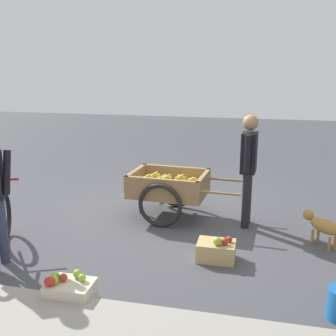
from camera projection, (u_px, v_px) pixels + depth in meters
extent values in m
plane|color=#47474C|center=(167.00, 215.00, 6.17)|extent=(24.00, 24.00, 0.00)
cube|color=#937047|center=(169.00, 191.00, 6.03)|extent=(1.15, 0.87, 0.10)
cube|color=#937047|center=(136.00, 177.00, 6.14)|extent=(0.11, 0.80, 0.24)
cube|color=#937047|center=(203.00, 183.00, 5.85)|extent=(0.11, 0.80, 0.24)
cube|color=#937047|center=(161.00, 187.00, 5.65)|extent=(1.10, 0.13, 0.24)
cube|color=#937047|center=(176.00, 174.00, 6.33)|extent=(1.10, 0.13, 0.24)
torus|color=black|center=(160.00, 206.00, 5.64)|extent=(0.64, 0.10, 0.64)
torus|color=black|center=(177.00, 188.00, 6.46)|extent=(0.64, 0.10, 0.64)
cylinder|color=#9E9EA8|center=(169.00, 196.00, 6.05)|extent=(0.10, 0.88, 0.04)
cylinder|color=#937047|center=(220.00, 193.00, 5.45)|extent=(0.55, 0.07, 0.04)
cylinder|color=#937047|center=(228.00, 180.00, 6.08)|extent=(0.55, 0.07, 0.04)
cylinder|color=#9E9EA8|center=(140.00, 202.00, 6.22)|extent=(0.04, 0.04, 0.35)
ellipsoid|color=gold|center=(159.00, 182.00, 5.96)|extent=(0.18, 0.09, 0.13)
ellipsoid|color=gold|center=(159.00, 182.00, 5.95)|extent=(0.19, 0.11, 0.10)
ellipsoid|color=gold|center=(158.00, 181.00, 5.94)|extent=(0.19, 0.10, 0.05)
ellipsoid|color=gold|center=(157.00, 181.00, 5.94)|extent=(0.19, 0.12, 0.10)
ellipsoid|color=gold|center=(156.00, 180.00, 5.94)|extent=(0.18, 0.09, 0.15)
ellipsoid|color=gold|center=(150.00, 179.00, 5.91)|extent=(0.17, 0.05, 0.15)
ellipsoid|color=gold|center=(149.00, 178.00, 5.90)|extent=(0.19, 0.05, 0.08)
ellipsoid|color=gold|center=(148.00, 178.00, 5.90)|extent=(0.19, 0.05, 0.09)
ellipsoid|color=gold|center=(147.00, 177.00, 5.90)|extent=(0.18, 0.07, 0.14)
ellipsoid|color=gold|center=(189.00, 187.00, 5.86)|extent=(0.17, 0.07, 0.15)
ellipsoid|color=gold|center=(187.00, 186.00, 5.86)|extent=(0.18, 0.05, 0.05)
ellipsoid|color=gold|center=(185.00, 185.00, 5.86)|extent=(0.18, 0.06, 0.15)
ellipsoid|color=gold|center=(175.00, 185.00, 5.83)|extent=(0.18, 0.10, 0.13)
ellipsoid|color=gold|center=(174.00, 184.00, 5.83)|extent=(0.19, 0.09, 0.08)
ellipsoid|color=gold|center=(173.00, 183.00, 5.82)|extent=(0.19, 0.08, 0.08)
ellipsoid|color=gold|center=(172.00, 183.00, 5.82)|extent=(0.18, 0.09, 0.15)
ellipsoid|color=gold|center=(155.00, 184.00, 5.81)|extent=(0.18, 0.07, 0.13)
ellipsoid|color=gold|center=(154.00, 184.00, 5.80)|extent=(0.19, 0.10, 0.08)
ellipsoid|color=gold|center=(153.00, 183.00, 5.80)|extent=(0.19, 0.08, 0.09)
ellipsoid|color=gold|center=(152.00, 182.00, 5.79)|extent=(0.18, 0.10, 0.14)
ellipsoid|color=gold|center=(157.00, 177.00, 6.07)|extent=(0.18, 0.09, 0.14)
ellipsoid|color=gold|center=(156.00, 176.00, 6.06)|extent=(0.19, 0.07, 0.08)
ellipsoid|color=gold|center=(155.00, 175.00, 6.06)|extent=(0.19, 0.05, 0.08)
ellipsoid|color=gold|center=(154.00, 175.00, 6.06)|extent=(0.18, 0.10, 0.15)
ellipsoid|color=gold|center=(182.00, 178.00, 5.87)|extent=(0.18, 0.10, 0.13)
ellipsoid|color=gold|center=(181.00, 178.00, 5.86)|extent=(0.19, 0.09, 0.04)
ellipsoid|color=gold|center=(179.00, 177.00, 5.86)|extent=(0.18, 0.08, 0.14)
ellipsoid|color=gold|center=(165.00, 180.00, 6.03)|extent=(0.18, 0.10, 0.13)
ellipsoid|color=gold|center=(164.00, 179.00, 6.03)|extent=(0.19, 0.05, 0.09)
ellipsoid|color=gold|center=(163.00, 178.00, 6.02)|extent=(0.19, 0.09, 0.08)
ellipsoid|color=gold|center=(162.00, 178.00, 6.02)|extent=(0.17, 0.05, 0.15)
ellipsoid|color=gold|center=(169.00, 180.00, 5.98)|extent=(0.18, 0.07, 0.14)
ellipsoid|color=gold|center=(168.00, 179.00, 5.97)|extent=(0.19, 0.07, 0.10)
ellipsoid|color=gold|center=(167.00, 178.00, 5.97)|extent=(0.18, 0.11, 0.05)
ellipsoid|color=gold|center=(167.00, 178.00, 5.96)|extent=(0.19, 0.10, 0.10)
ellipsoid|color=gold|center=(166.00, 177.00, 5.96)|extent=(0.19, 0.09, 0.14)
ellipsoid|color=gold|center=(194.00, 181.00, 6.10)|extent=(0.18, 0.06, 0.14)
ellipsoid|color=gold|center=(193.00, 181.00, 6.09)|extent=(0.19, 0.11, 0.08)
ellipsoid|color=gold|center=(192.00, 180.00, 6.09)|extent=(0.19, 0.07, 0.08)
ellipsoid|color=gold|center=(191.00, 180.00, 6.08)|extent=(0.18, 0.12, 0.13)
cylinder|color=black|center=(246.00, 201.00, 5.61)|extent=(0.11, 0.11, 0.78)
cylinder|color=black|center=(248.00, 196.00, 5.82)|extent=(0.11, 0.11, 0.78)
cube|color=black|center=(249.00, 152.00, 5.55)|extent=(0.22, 0.35, 0.55)
sphere|color=#9E704C|center=(251.00, 123.00, 5.45)|extent=(0.21, 0.21, 0.21)
cylinder|color=black|center=(247.00, 154.00, 5.34)|extent=(0.08, 0.09, 0.50)
cylinder|color=black|center=(251.00, 147.00, 5.75)|extent=(0.08, 0.15, 0.51)
torus|color=black|center=(4.00, 216.00, 5.23)|extent=(0.32, 0.63, 0.66)
cylinder|color=#333851|center=(2.00, 231.00, 4.61)|extent=(0.11, 0.11, 0.77)
cylinder|color=black|center=(7.00, 172.00, 4.46)|extent=(0.08, 0.18, 0.50)
ellipsoid|color=#AD7A38|center=(325.00, 226.00, 5.05)|extent=(0.43, 0.45, 0.18)
sphere|color=#AD7A38|center=(309.00, 215.00, 5.27)|extent=(0.14, 0.14, 0.14)
cylinder|color=#AD7A38|center=(312.00, 237.00, 5.18)|extent=(0.04, 0.04, 0.18)
cylinder|color=#AD7A38|center=(318.00, 235.00, 5.24)|extent=(0.04, 0.04, 0.18)
cylinder|color=#AD7A38|center=(329.00, 244.00, 4.96)|extent=(0.04, 0.04, 0.18)
cylinder|color=#AD7A38|center=(335.00, 242.00, 5.01)|extent=(0.04, 0.04, 0.18)
cube|color=tan|center=(216.00, 251.00, 4.74)|extent=(0.44, 0.32, 0.22)
sphere|color=#B23319|center=(216.00, 240.00, 4.68)|extent=(0.07, 0.07, 0.07)
sphere|color=#B23319|center=(225.00, 241.00, 4.64)|extent=(0.09, 0.09, 0.09)
sphere|color=#B23319|center=(229.00, 239.00, 4.71)|extent=(0.07, 0.07, 0.07)
sphere|color=#99BF33|center=(217.00, 241.00, 4.63)|extent=(0.10, 0.10, 0.10)
cube|color=beige|center=(71.00, 293.00, 3.87)|extent=(0.44, 0.32, 0.22)
sphere|color=#B23319|center=(51.00, 281.00, 3.78)|extent=(0.09, 0.09, 0.09)
sphere|color=red|center=(49.00, 281.00, 3.77)|extent=(0.09, 0.09, 0.09)
sphere|color=#B23319|center=(63.00, 277.00, 3.86)|extent=(0.08, 0.08, 0.08)
sphere|color=#99BF33|center=(77.00, 274.00, 3.92)|extent=(0.08, 0.08, 0.08)
sphere|color=#99BF33|center=(82.00, 278.00, 3.85)|extent=(0.07, 0.07, 0.07)
sphere|color=#99BF33|center=(55.00, 276.00, 3.87)|extent=(0.09, 0.09, 0.09)
sphere|color=#99BF33|center=(54.00, 280.00, 3.80)|extent=(0.09, 0.09, 0.09)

